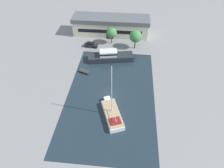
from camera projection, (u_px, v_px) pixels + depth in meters
name	position (u px, v px, depth m)	size (l,w,h in m)	color
ground_plane	(111.00, 94.00, 50.24)	(440.00, 440.00, 0.00)	gray
water_canal	(111.00, 94.00, 50.24)	(21.64, 37.29, 0.01)	#1E2D38
warehouse_building	(111.00, 25.00, 71.18)	(26.95, 7.78, 6.39)	beige
quay_tree_near_building	(112.00, 33.00, 65.72)	(3.51, 3.51, 5.69)	brown
quay_tree_by_water	(136.00, 36.00, 63.21)	(3.92, 3.92, 6.28)	brown
parked_car	(91.00, 45.00, 66.16)	(4.70, 2.17, 1.55)	#1E2328
sailboat_moored	(112.00, 114.00, 44.67)	(6.04, 9.94, 13.79)	white
motor_cruiser	(110.00, 56.00, 60.55)	(14.22, 6.27, 3.19)	#23282D
small_dinghy	(84.00, 71.00, 56.58)	(3.45, 2.41, 0.55)	#23282D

